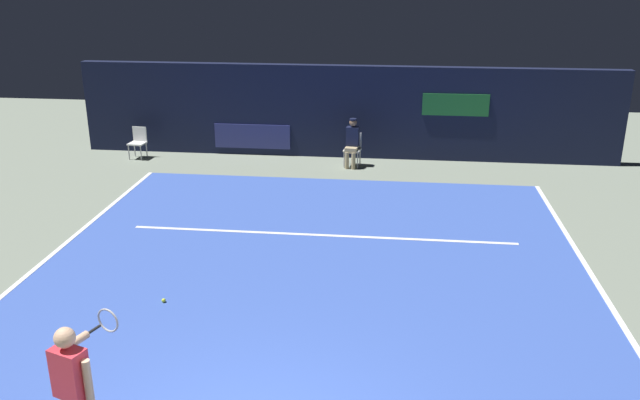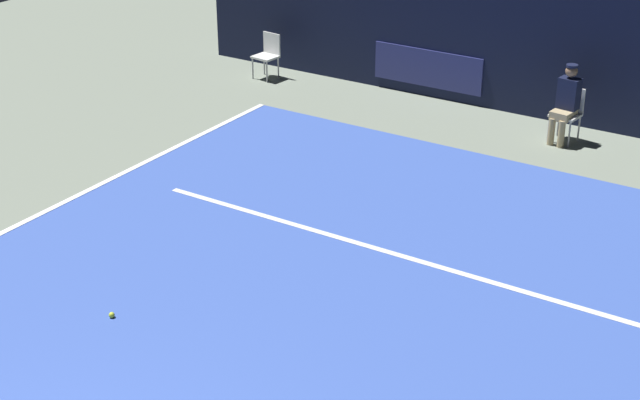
# 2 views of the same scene
# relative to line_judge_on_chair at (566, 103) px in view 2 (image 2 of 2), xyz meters

# --- Properties ---
(ground_plane) EXTENTS (30.29, 30.29, 0.00)m
(ground_plane) POSITION_rel_line_judge_on_chair_xyz_m (-0.28, -6.98, -0.69)
(ground_plane) COLOR gray
(court_surface) EXTENTS (10.06, 11.48, 0.01)m
(court_surface) POSITION_rel_line_judge_on_chair_xyz_m (-0.28, -6.98, -0.68)
(court_surface) COLOR #3856B2
(court_surface) RESTS_ON ground
(line_sideline_right) EXTENTS (0.10, 11.48, 0.01)m
(line_sideline_right) POSITION_rel_line_judge_on_chair_xyz_m (-5.26, -6.98, -0.67)
(line_sideline_right) COLOR white
(line_sideline_right) RESTS_ON court_surface
(line_service) EXTENTS (7.84, 0.10, 0.01)m
(line_service) POSITION_rel_line_judge_on_chair_xyz_m (-0.28, -4.97, -0.67)
(line_service) COLOR white
(line_service) RESTS_ON court_surface
(back_wall) EXTENTS (15.19, 0.33, 2.60)m
(back_wall) POSITION_rel_line_judge_on_chair_xyz_m (-0.28, 0.98, 0.61)
(back_wall) COLOR #141933
(back_wall) RESTS_ON ground
(line_judge_on_chair) EXTENTS (0.49, 0.57, 1.32)m
(line_judge_on_chair) POSITION_rel_line_judge_on_chair_xyz_m (0.00, 0.00, 0.00)
(line_judge_on_chair) COLOR white
(line_judge_on_chair) RESTS_ON ground
(courtside_chair_near) EXTENTS (0.48, 0.46, 0.88)m
(courtside_chair_near) POSITION_rel_line_judge_on_chair_xyz_m (-6.10, 0.15, -0.18)
(courtside_chair_near) COLOR white
(courtside_chair_near) RESTS_ON ground
(tennis_ball) EXTENTS (0.07, 0.07, 0.07)m
(tennis_ball) POSITION_rel_line_judge_on_chair_xyz_m (-2.52, -8.06, -0.64)
(tennis_ball) COLOR #CCE033
(tennis_ball) RESTS_ON court_surface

